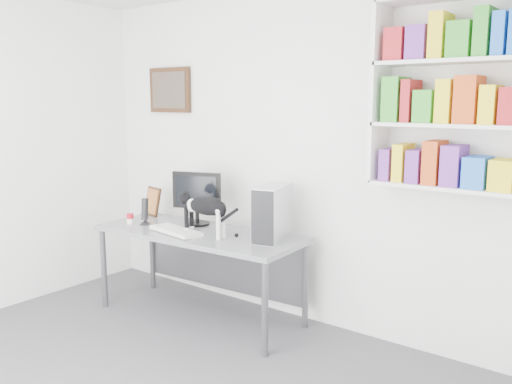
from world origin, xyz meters
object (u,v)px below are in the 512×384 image
speaker (145,211)px  cat (206,216)px  desk (200,274)px  keyboard (176,231)px  monitor (197,198)px  bookshelf (453,94)px  pc_tower (272,213)px  leaning_print (153,201)px  soup_can (130,219)px

speaker → cat: bearing=-25.8°
desk → keyboard: size_ratio=3.62×
monitor → speaker: monitor is taller
bookshelf → pc_tower: (-1.25, -0.21, -0.90)m
pc_tower → speaker: 1.20m
monitor → leaning_print: 0.61m
desk → cat: 0.57m
bookshelf → speaker: bearing=-168.9°
desk → pc_tower: 0.87m
soup_can → bookshelf: bearing=11.9°
speaker → bookshelf: bearing=-15.8°
keyboard → speaker: (-0.43, 0.05, 0.10)m
pc_tower → monitor: bearing=164.5°
bookshelf → speaker: 2.66m
speaker → leaning_print: leaning_print is taller
soup_can → speaker: bearing=25.8°
bookshelf → pc_tower: bearing=-170.3°
speaker → keyboard: bearing=-33.9°
bookshelf → speaker: bookshelf is taller
desk → cat: cat is taller
bookshelf → leaning_print: (-2.66, -0.17, -0.97)m
cat → soup_can: bearing=-177.5°
monitor → desk: bearing=-61.7°
bookshelf → desk: 2.42m
bookshelf → monitor: 2.24m
keyboard → pc_tower: pc_tower is taller
desk → speaker: size_ratio=7.42×
bookshelf → monitor: size_ratio=2.64×
bookshelf → cat: 2.02m
speaker → monitor: bearing=9.0°
pc_tower → soup_can: (-1.30, -0.32, -0.17)m
desk → keyboard: 0.43m
monitor → cat: (0.33, -0.25, -0.07)m
monitor → keyboard: 0.39m
pc_tower → speaker: bearing=177.5°
pc_tower → soup_can: pc_tower is taller
pc_tower → speaker: (-1.17, -0.26, -0.09)m
desk → leaning_print: leaning_print is taller
desk → soup_can: bearing=-169.6°
bookshelf → cat: size_ratio=2.33×
leaning_print → bookshelf: bearing=16.0°
speaker → soup_can: 0.16m
pc_tower → leaning_print: (-1.41, 0.04, -0.07)m
leaning_print → keyboard: bearing=-15.7°
keyboard → bookshelf: bearing=24.0°
keyboard → cat: cat is taller
keyboard → cat: bearing=23.1°
desk → pc_tower: bearing=10.3°
cat → monitor: bearing=140.3°
monitor → pc_tower: monitor is taller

